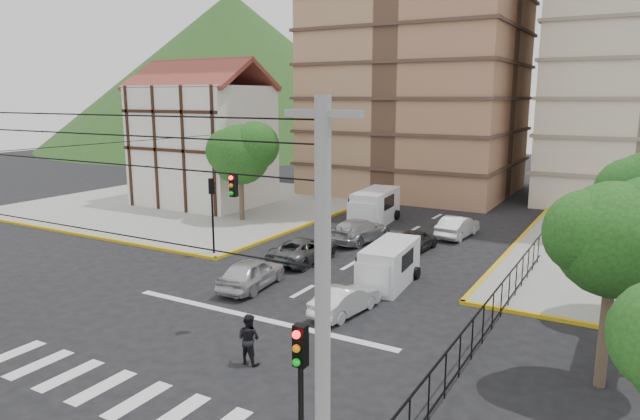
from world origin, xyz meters
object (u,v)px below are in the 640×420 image
Objects in this scene: pedestrian_crosswalk at (249,339)px; van_right_lane at (388,266)px; van_left_lane at (374,208)px; car_silver_front_left at (252,273)px; car_white_front_right at (345,300)px; traffic_light_nw at (212,203)px; traffic_light_se at (301,390)px.

van_right_lane is at bearing -93.58° from pedestrian_crosswalk.
car_silver_front_left is (0.84, -16.12, -0.43)m from van_left_lane.
car_white_front_right is at bearing -96.45° from van_right_lane.
traffic_light_nw reaches higher than pedestrian_crosswalk.
traffic_light_se is 0.93× the size of van_right_lane.
car_white_front_right is (5.49, -0.75, -0.13)m from car_silver_front_left.
pedestrian_crosswalk is at bearing 119.72° from car_silver_front_left.
car_white_front_right is at bearing -74.74° from van_left_lane.
van_left_lane is (-11.06, 28.14, -1.93)m from traffic_light_se.
traffic_light_nw reaches higher than van_right_lane.
van_left_lane is 1.27× the size of car_silver_front_left.
traffic_light_se is 2.44× the size of pedestrian_crosswalk.
car_silver_front_left is at bearing 130.38° from traffic_light_se.
car_white_front_right is at bearing -96.26° from pedestrian_crosswalk.
van_right_lane is 6.66m from car_silver_front_left.
car_silver_front_left is (5.38, -3.58, -2.37)m from traffic_light_nw.
van_right_lane is at bearing -68.06° from van_left_lane.
pedestrian_crosswalk is (-5.53, 5.51, -2.21)m from traffic_light_se.
traffic_light_se is at bearing 124.27° from car_silver_front_left.
car_silver_front_left reaches higher than car_white_front_right.
van_left_lane reaches higher than pedestrian_crosswalk.
car_silver_front_left is 1.17× the size of car_white_front_right.
traffic_light_nw is (-15.60, 15.60, 0.00)m from traffic_light_se.
van_right_lane reaches higher than car_silver_front_left.
van_left_lane is at bearing -74.70° from pedestrian_crosswalk.
van_left_lane is (4.54, 12.54, -1.93)m from traffic_light_nw.
traffic_light_nw is 0.93× the size of van_right_lane.
pedestrian_crosswalk is at bearing 89.89° from car_white_front_right.
van_left_lane reaches higher than van_right_lane.
car_white_front_right is (-0.12, -4.35, -0.39)m from van_right_lane.
van_right_lane is (10.98, 0.02, -2.11)m from traffic_light_nw.
van_right_lane is 1.26× the size of car_white_front_right.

